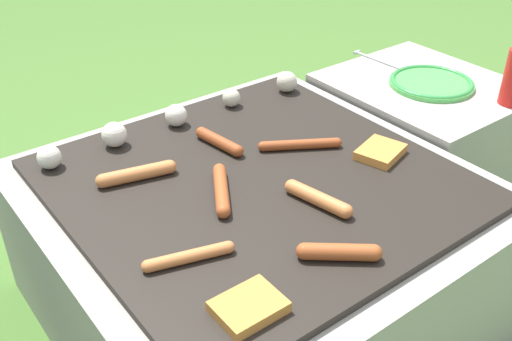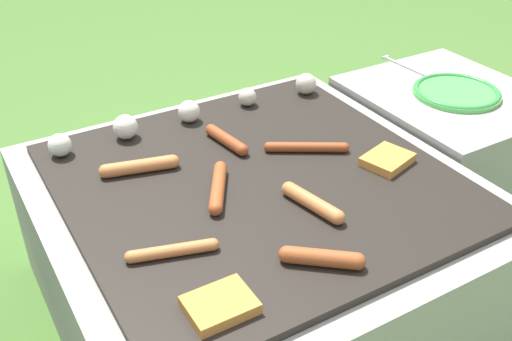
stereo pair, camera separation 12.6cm
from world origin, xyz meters
The scene contains 15 objects.
ground_plane centered at (0.00, 0.00, 0.00)m, with size 14.00×14.00×0.00m, color #47702D.
grill centered at (0.00, 0.00, 0.19)m, with size 0.89×0.89×0.38m.
side_ledge centered at (0.68, 0.10, 0.19)m, with size 0.45×0.51×0.38m.
sausage_front_left centered at (-0.25, -0.14, 0.39)m, with size 0.16×0.06×0.02m.
sausage_back_left centered at (0.16, 0.04, 0.39)m, with size 0.17×0.11×0.02m.
sausage_mid_right centered at (-0.04, -0.29, 0.40)m, with size 0.12×0.11×0.03m.
sausage_front_center centered at (0.01, 0.16, 0.40)m, with size 0.05×0.15×0.03m.
sausage_back_center centered at (-0.09, -0.01, 0.40)m, with size 0.11×0.16×0.03m.
sausage_mid_left centered at (0.04, -0.15, 0.40)m, with size 0.06×0.16×0.03m.
sausage_back_right centered at (-0.20, 0.15, 0.40)m, with size 0.17×0.07×0.03m.
bread_slice_center centered at (0.28, -0.09, 0.39)m, with size 0.12×0.11×0.02m.
bread_slice_right centered at (-0.24, -0.30, 0.39)m, with size 0.11×0.08×0.02m.
mushroom_row centered at (-0.01, 0.31, 0.41)m, with size 0.72×0.07×0.06m.
plate_colorful centered at (0.68, 0.08, 0.39)m, with size 0.23×0.23×0.02m.
fork_utensil centered at (0.69, 0.29, 0.39)m, with size 0.03×0.21×0.01m.
Camera 1 is at (-0.65, -0.85, 1.08)m, focal length 42.00 mm.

